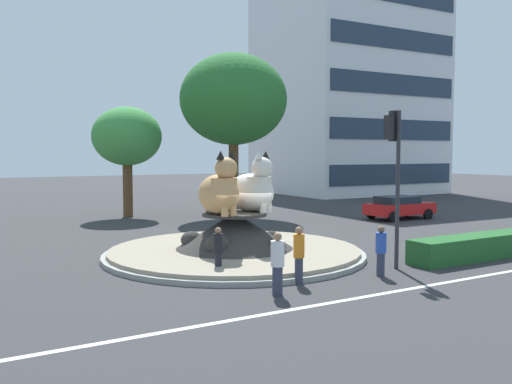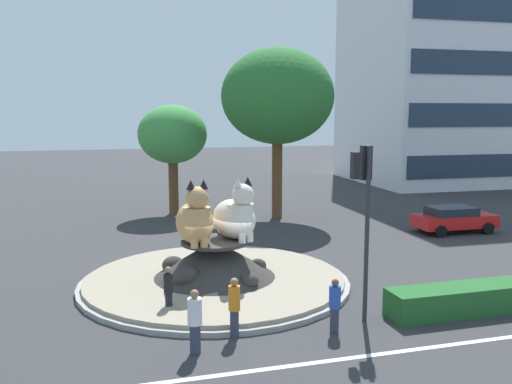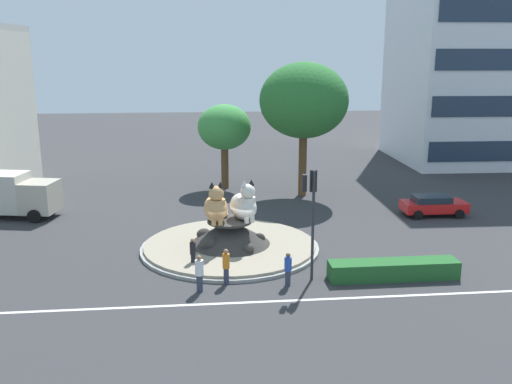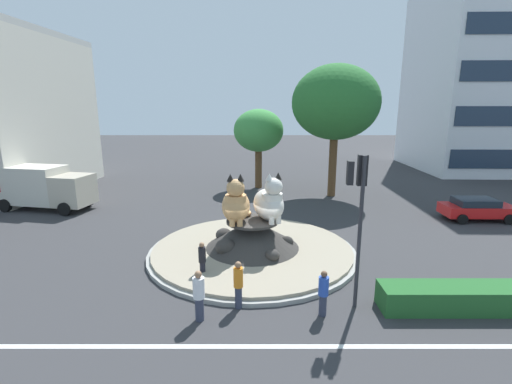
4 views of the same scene
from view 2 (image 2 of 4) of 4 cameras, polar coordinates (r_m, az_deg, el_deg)
name	(u,v)px [view 2 (image 2 of 4)]	position (r m, az deg, el deg)	size (l,w,h in m)	color
ground_plane	(215,284)	(21.20, -4.28, -9.54)	(160.00, 160.00, 0.00)	#333335
lane_centreline	(271,368)	(14.72, 1.61, -17.85)	(112.00, 0.20, 0.01)	silver
roundabout_island	(215,269)	(21.03, -4.33, -8.03)	(10.17, 10.17, 1.71)	gray
cat_statue_calico	(195,220)	(20.14, -6.33, -2.90)	(1.50, 2.43, 2.41)	tan
cat_statue_white	(236,216)	(20.73, -2.10, -2.54)	(2.02, 2.73, 2.41)	silver
traffic_light_mast	(364,195)	(16.99, 11.19, -0.28)	(0.73, 0.51, 5.49)	#2D2D33
office_tower	(445,47)	(55.37, 19.00, 14.09)	(16.12, 14.51, 25.01)	silver
clipped_hedge_strip	(480,298)	(19.76, 22.23, -10.13)	(6.45, 1.20, 0.90)	#235B28
broadleaf_tree_behind_island	(278,97)	(33.44, 2.25, 9.88)	(6.80, 6.80, 10.34)	brown
second_tree_near_tower	(172,135)	(35.19, -8.67, 5.86)	(4.35, 4.35, 6.96)	brown
pedestrian_white_shirt	(195,320)	(15.22, -6.37, -13.11)	(0.39, 0.39, 1.80)	#33384C
pedestrian_orange_shirt	(234,306)	(16.16, -2.27, -11.74)	(0.34, 0.34, 1.78)	#33384C
pedestrian_blue_shirt	(335,304)	(16.66, 8.18, -11.48)	(0.35, 0.35, 1.65)	#33384C
pedestrian_black_shirt	(168,289)	(18.07, -9.08, -9.96)	(0.31, 0.31, 1.61)	black
sedan_on_far_lane	(454,219)	(31.70, 19.85, -2.61)	(4.38, 2.12, 1.41)	red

